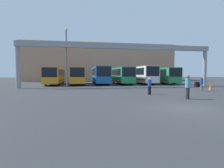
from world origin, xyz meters
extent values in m
plane|color=#2D3033|center=(0.00, 0.00, 0.00)|extent=(200.00, 200.00, 0.00)
cube|color=tan|center=(0.00, 44.23, 5.20)|extent=(42.13, 12.00, 10.40)
cylinder|color=gray|center=(-13.97, 16.52, 2.80)|extent=(0.60, 0.60, 5.59)
cylinder|color=gray|center=(13.97, 16.52, 2.80)|extent=(0.60, 0.60, 5.59)
cube|color=gray|center=(0.00, 16.52, 5.94)|extent=(28.54, 0.80, 0.70)
cube|color=orange|center=(-10.43, 25.27, 1.69)|extent=(2.48, 12.30, 2.67)
cube|color=black|center=(-10.43, 19.14, 2.17)|extent=(2.28, 0.06, 1.50)
cube|color=black|center=(-10.43, 25.27, 2.17)|extent=(2.51, 10.45, 1.12)
cube|color=#268C4C|center=(-10.43, 25.27, 0.83)|extent=(2.51, 11.68, 0.24)
cylinder|color=black|center=(-11.51, 21.83, 0.47)|extent=(0.28, 0.95, 0.95)
cylinder|color=black|center=(-9.35, 21.83, 0.47)|extent=(0.28, 0.95, 0.95)
cylinder|color=black|center=(-11.51, 28.72, 0.47)|extent=(0.28, 0.95, 0.95)
cylinder|color=black|center=(-9.35, 28.72, 0.47)|extent=(0.28, 0.95, 0.95)
cube|color=orange|center=(-6.26, 24.21, 1.70)|extent=(2.45, 10.18, 2.69)
cube|color=black|center=(-6.26, 19.14, 2.19)|extent=(2.25, 0.06, 1.51)
cube|color=black|center=(-6.26, 24.21, 2.19)|extent=(2.48, 8.65, 1.13)
cube|color=orange|center=(-6.26, 24.21, 0.83)|extent=(2.48, 9.67, 0.24)
cylinder|color=black|center=(-7.32, 21.36, 0.55)|extent=(0.28, 1.09, 1.09)
cylinder|color=black|center=(-5.19, 21.36, 0.55)|extent=(0.28, 1.09, 1.09)
cylinder|color=black|center=(-7.32, 27.06, 0.55)|extent=(0.28, 1.09, 1.09)
cylinder|color=black|center=(-5.19, 27.06, 0.55)|extent=(0.28, 1.09, 1.09)
cube|color=#1959A5|center=(-2.09, 24.61, 1.79)|extent=(2.51, 10.98, 2.88)
cube|color=black|center=(-2.09, 19.14, 2.32)|extent=(2.31, 0.06, 1.61)
cube|color=black|center=(-2.09, 24.61, 2.32)|extent=(2.54, 9.33, 1.21)
cube|color=#1966B2|center=(-2.09, 24.61, 0.87)|extent=(2.54, 10.43, 0.24)
cylinder|color=black|center=(-3.18, 21.54, 0.50)|extent=(0.28, 0.99, 0.99)
cylinder|color=black|center=(-0.99, 21.54, 0.50)|extent=(0.28, 0.99, 0.99)
cylinder|color=black|center=(-3.18, 27.68, 0.50)|extent=(0.28, 0.99, 0.99)
cylinder|color=black|center=(-0.99, 27.68, 0.50)|extent=(0.28, 0.99, 0.99)
cube|color=#268C4C|center=(2.09, 24.31, 1.73)|extent=(2.45, 10.37, 2.77)
cube|color=black|center=(2.09, 19.14, 2.24)|extent=(2.26, 0.06, 1.55)
cube|color=black|center=(2.09, 24.31, 2.24)|extent=(2.48, 8.82, 1.16)
cube|color=orange|center=(2.09, 24.31, 0.85)|extent=(2.48, 9.85, 0.24)
cylinder|color=black|center=(1.02, 21.40, 0.55)|extent=(0.28, 1.09, 1.09)
cylinder|color=black|center=(3.15, 21.40, 0.55)|extent=(0.28, 1.09, 1.09)
cylinder|color=black|center=(1.02, 27.21, 0.55)|extent=(0.28, 1.09, 1.09)
cylinder|color=black|center=(3.15, 27.21, 0.55)|extent=(0.28, 1.09, 1.09)
cube|color=silver|center=(6.26, 24.84, 1.84)|extent=(2.55, 11.44, 2.99)
cube|color=black|center=(6.26, 19.14, 2.40)|extent=(2.34, 0.06, 1.67)
cube|color=black|center=(6.26, 24.84, 2.40)|extent=(2.58, 9.73, 1.25)
cube|color=red|center=(6.26, 24.84, 0.89)|extent=(2.58, 10.87, 0.24)
cylinder|color=black|center=(5.14, 21.64, 0.45)|extent=(0.28, 0.90, 0.90)
cylinder|color=black|center=(7.37, 21.64, 0.45)|extent=(0.28, 0.90, 0.90)
cylinder|color=black|center=(5.14, 28.05, 0.45)|extent=(0.28, 0.90, 0.90)
cylinder|color=black|center=(7.37, 28.05, 0.45)|extent=(0.28, 0.90, 0.90)
cube|color=#268C4C|center=(10.43, 24.86, 1.71)|extent=(2.58, 11.48, 2.73)
cube|color=black|center=(10.43, 19.14, 2.22)|extent=(2.38, 0.06, 1.53)
cube|color=black|center=(10.43, 24.86, 2.22)|extent=(2.61, 9.76, 1.15)
cube|color=red|center=(10.43, 24.86, 0.84)|extent=(2.61, 10.91, 0.24)
cylinder|color=black|center=(9.30, 21.65, 0.53)|extent=(0.28, 1.06, 1.06)
cylinder|color=black|center=(11.56, 21.65, 0.53)|extent=(0.28, 1.06, 1.06)
cylinder|color=black|center=(9.30, 28.08, 0.53)|extent=(0.28, 1.06, 1.06)
cylinder|color=black|center=(11.56, 28.08, 0.53)|extent=(0.28, 1.06, 1.06)
cylinder|color=black|center=(2.32, 3.46, 0.43)|extent=(0.20, 0.20, 0.86)
cylinder|color=black|center=(2.27, 3.30, 0.43)|extent=(0.20, 0.20, 0.86)
cylinder|color=teal|center=(2.30, 3.38, 1.22)|extent=(0.38, 0.38, 0.72)
sphere|color=brown|center=(2.30, 3.38, 1.70)|extent=(0.23, 0.23, 0.23)
cylinder|color=brown|center=(7.59, 8.75, 0.38)|extent=(0.17, 0.17, 0.76)
cylinder|color=brown|center=(7.62, 8.90, 0.38)|extent=(0.17, 0.17, 0.76)
cylinder|color=navy|center=(7.60, 8.82, 1.08)|extent=(0.33, 0.33, 0.64)
sphere|color=brown|center=(7.60, 8.82, 1.50)|extent=(0.21, 0.21, 0.21)
cylinder|color=black|center=(0.47, 6.61, 0.37)|extent=(0.17, 0.17, 0.75)
cylinder|color=black|center=(0.62, 6.63, 0.37)|extent=(0.17, 0.17, 0.75)
cylinder|color=navy|center=(0.54, 6.62, 1.06)|extent=(0.33, 0.33, 0.62)
sphere|color=beige|center=(0.54, 6.62, 1.48)|extent=(0.20, 0.20, 0.20)
cone|color=orange|center=(9.61, 9.86, 0.31)|extent=(0.39, 0.39, 0.63)
torus|color=black|center=(11.84, 15.21, 0.12)|extent=(1.04, 1.04, 0.24)
torus|color=black|center=(11.84, 15.21, 0.36)|extent=(1.04, 1.04, 0.24)
torus|color=black|center=(11.84, 15.21, 0.60)|extent=(1.04, 1.04, 0.24)
cylinder|color=#595B60|center=(-7.68, 16.77, 4.01)|extent=(0.20, 0.20, 8.03)
sphere|color=beige|center=(-7.68, 16.77, 8.18)|extent=(0.36, 0.36, 0.36)
camera|label=1|loc=(-5.72, -8.65, 1.89)|focal=28.00mm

